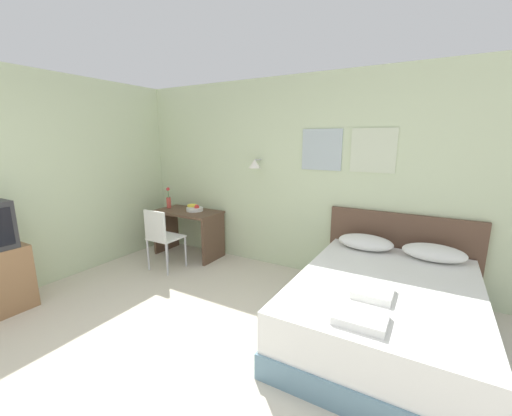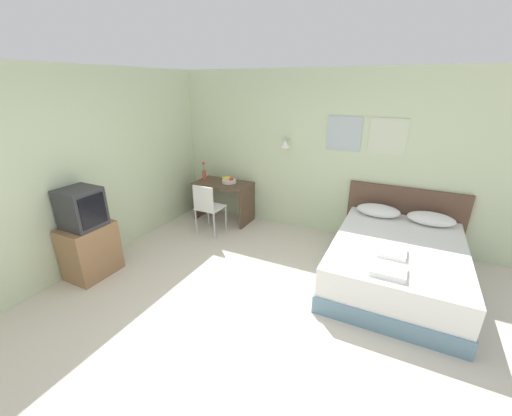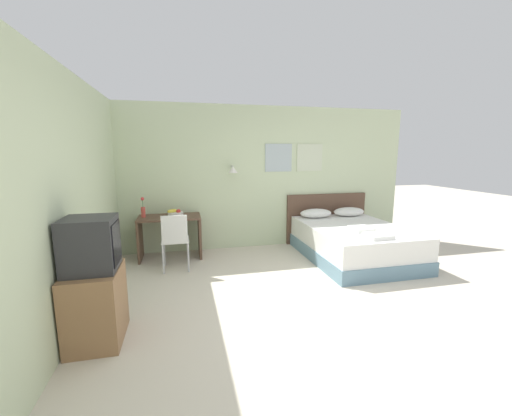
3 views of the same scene
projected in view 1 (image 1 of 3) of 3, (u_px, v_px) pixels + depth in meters
The scene contains 12 objects.
ground_plane at pixel (139, 403), 2.22m from camera, with size 24.00×24.00×0.00m, color beige.
wall_back at pixel (297, 177), 4.29m from camera, with size 5.90×0.31×2.65m.
bed at pixel (384, 311), 2.89m from camera, with size 1.55×2.09×0.57m.
headboard at pixel (399, 254), 3.75m from camera, with size 1.67×0.06×0.98m.
pillow_left at pixel (365, 242), 3.66m from camera, with size 0.62×0.37×0.17m.
pillow_right at pixel (434, 253), 3.32m from camera, with size 0.62×0.37×0.17m.
folded_towel_near_foot at pixel (373, 291), 2.59m from camera, with size 0.31×0.32×0.06m.
folded_towel_mid_bed at pixel (361, 317), 2.21m from camera, with size 0.36×0.30×0.06m.
desk at pixel (188, 225), 4.99m from camera, with size 1.04×0.57×0.73m.
desk_chair at pixel (161, 235), 4.37m from camera, with size 0.41×0.41×0.89m.
fruit_bowl at pixel (195, 208), 4.92m from camera, with size 0.28×0.26×0.11m.
flower_vase at pixel (169, 200), 5.13m from camera, with size 0.07×0.07×0.34m.
Camera 1 is at (1.66, -1.21, 1.82)m, focal length 22.00 mm.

